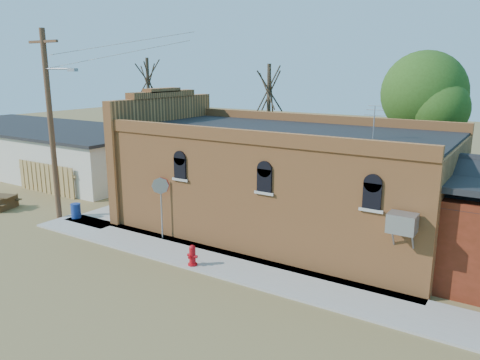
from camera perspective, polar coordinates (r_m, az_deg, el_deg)
The scene contains 13 objects.
ground at distance 18.36m, azimuth -8.54°, elevation -9.84°, with size 120.00×120.00×0.00m, color olive.
sidewalk_south at distance 18.13m, azimuth -3.01°, elevation -9.88°, with size 19.00×2.20×0.08m, color #9E9991.
sidewalk_west at distance 26.55m, azimuth -10.36°, elevation -2.45°, with size 2.60×10.00×0.08m, color #9E9991.
brick_bar at distance 21.05m, azimuth 4.51°, elevation 0.02°, with size 16.40×7.97×6.30m.
storage_building at distance 37.01m, azimuth -22.94°, elevation 3.65°, with size 20.40×8.40×3.17m.
wood_fence at distance 29.77m, azimuth -22.58°, elevation 0.16°, with size 5.20×0.10×1.80m, color #AD884E, non-canonical shape.
utility_pole at distance 23.92m, azimuth -22.02°, elevation 6.62°, with size 3.12×0.26×9.00m.
tree_bare_near at distance 29.32m, azimuth 3.54°, elevation 10.98°, with size 2.80×2.80×7.65m.
tree_bare_far at distance 36.68m, azimuth -11.17°, elevation 11.87°, with size 2.80×2.80×8.16m.
tree_leafy at distance 26.65m, azimuth 21.52°, elevation 9.78°, with size 4.40×4.40×8.15m.
fire_hydrant at distance 17.63m, azimuth -5.83°, elevation -9.11°, with size 0.46×0.45×0.79m.
stop_sign at distance 20.06m, azimuth -9.63°, elevation -1.40°, with size 0.58×0.54×2.68m.
trash_barrel at distance 24.25m, azimuth -19.38°, elevation -3.56°, with size 0.47×0.47×0.72m, color navy.
Camera 1 is at (11.23, -12.60, 7.21)m, focal length 35.00 mm.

